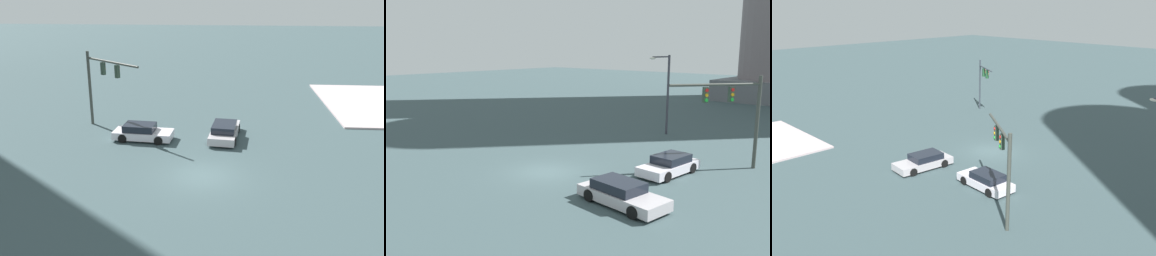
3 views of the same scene
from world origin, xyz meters
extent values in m
plane|color=#3A4D50|center=(0.00, 0.00, 0.00)|extent=(196.43, 196.43, 0.00)
cylinder|color=#3D423B|center=(9.38, 9.61, 2.99)|extent=(0.23, 0.23, 5.99)
cylinder|color=#3D423B|center=(7.54, 7.24, 5.46)|extent=(3.81, 4.85, 0.18)
cube|color=#2F4234|center=(8.20, 8.09, 4.85)|extent=(0.40, 0.41, 0.95)
cylinder|color=red|center=(8.33, 7.99, 5.15)|extent=(0.17, 0.19, 0.20)
cylinder|color=orange|center=(8.33, 7.99, 4.85)|extent=(0.17, 0.19, 0.20)
cylinder|color=green|center=(8.33, 7.99, 4.55)|extent=(0.17, 0.19, 0.20)
cube|color=#2F4234|center=(7.15, 6.73, 4.85)|extent=(0.40, 0.41, 0.95)
cylinder|color=red|center=(7.28, 6.64, 5.15)|extent=(0.17, 0.19, 0.20)
cylinder|color=orange|center=(7.28, 6.64, 4.85)|extent=(0.17, 0.19, 0.20)
cylinder|color=green|center=(7.28, 6.64, 4.55)|extent=(0.17, 0.19, 0.20)
cube|color=#B7B1B5|center=(6.84, -1.27, 0.44)|extent=(4.91, 2.43, 0.55)
cube|color=black|center=(6.56, -1.24, 0.96)|extent=(2.63, 1.94, 0.50)
cylinder|color=black|center=(8.40, -0.56, 0.32)|extent=(0.66, 0.29, 0.64)
cylinder|color=black|center=(8.19, -2.32, 0.32)|extent=(0.66, 0.29, 0.64)
cylinder|color=black|center=(5.49, -0.22, 0.32)|extent=(0.66, 0.29, 0.64)
cylinder|color=black|center=(5.28, -1.99, 0.32)|extent=(0.66, 0.29, 0.64)
cube|color=silver|center=(5.96, 4.72, 0.44)|extent=(2.18, 4.47, 0.55)
cube|color=black|center=(5.98, 4.98, 0.96)|extent=(1.78, 2.38, 0.50)
cylinder|color=black|center=(6.69, 3.31, 0.32)|extent=(0.27, 0.66, 0.64)
cylinder|color=black|center=(5.00, 3.46, 0.32)|extent=(0.27, 0.66, 0.64)
cylinder|color=black|center=(6.92, 5.98, 0.32)|extent=(0.27, 0.66, 0.64)
cylinder|color=black|center=(5.23, 6.13, 0.32)|extent=(0.27, 0.66, 0.64)
camera|label=1|loc=(-23.17, -1.16, 10.97)|focal=39.66mm
camera|label=2|loc=(18.08, -16.97, 7.71)|focal=38.22mm
camera|label=3|loc=(26.35, 23.19, 12.86)|focal=38.74mm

